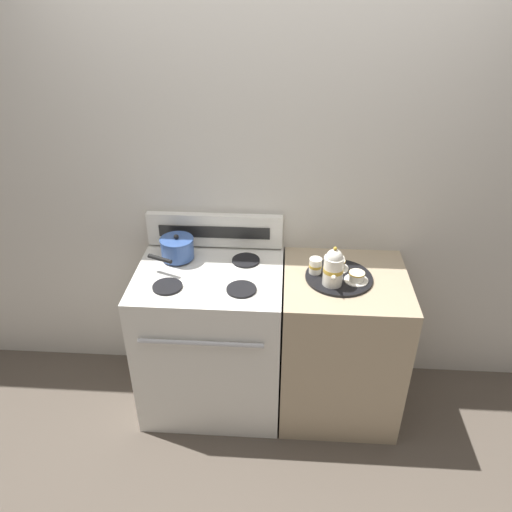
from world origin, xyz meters
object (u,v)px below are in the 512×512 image
stove (212,339)px  saucepan (177,248)px  serving_tray (339,278)px  teacup_right (337,264)px  teacup_left (357,277)px  creamer_jug (315,266)px  teapot (333,267)px

stove → saucepan: 0.57m
serving_tray → teacup_right: teacup_right is taller
teacup_left → creamer_jug: bearing=162.7°
serving_tray → creamer_jug: size_ratio=4.19×
stove → teacup_left: teacup_left is taller
teacup_right → teacup_left: bearing=-51.3°
stove → teapot: size_ratio=4.18×
teapot → teacup_left: (0.13, 0.04, -0.07)m
saucepan → teapot: teapot is taller
serving_tray → teapot: 0.13m
teapot → teacup_left: size_ratio=1.76×
creamer_jug → serving_tray: bearing=-15.0°
stove → saucepan: saucepan is taller
saucepan → teacup_left: 0.99m
stove → teapot: (0.65, -0.07, 0.56)m
serving_tray → teacup_left: size_ratio=2.84×
stove → saucepan: bearing=144.1°
saucepan → teacup_left: size_ratio=2.25×
saucepan → teacup_right: bearing=-4.0°
teapot → stove: bearing=173.5°
saucepan → creamer_jug: bearing=-8.1°
teacup_right → stove: bearing=-173.6°
creamer_jug → teapot: bearing=-51.3°
serving_tray → teapot: bearing=-120.5°
creamer_jug → teacup_right: bearing=21.6°
teacup_left → saucepan: bearing=169.8°
teapot → teacup_right: teapot is taller
teapot → creamer_jug: size_ratio=2.59×
serving_tray → saucepan: bearing=170.9°
teacup_left → teacup_right: size_ratio=1.00×
teapot → teacup_right: size_ratio=1.76×
saucepan → stove: bearing=-35.9°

